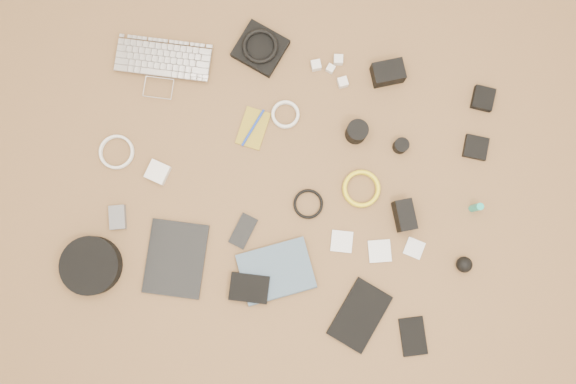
% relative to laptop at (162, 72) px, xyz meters
% --- Properties ---
extents(room_shell, '(4.04, 4.04, 2.58)m').
position_rel_laptop_xyz_m(room_shell, '(0.52, -0.35, 1.24)').
color(room_shell, brown).
rests_on(room_shell, ground).
extents(laptop, '(0.36, 0.26, 0.03)m').
position_rel_laptop_xyz_m(laptop, '(0.00, 0.00, 0.00)').
color(laptop, '#B4B4B9').
rests_on(laptop, ground).
extents(headphone_pouch, '(0.21, 0.21, 0.03)m').
position_rel_laptop_xyz_m(headphone_pouch, '(0.35, 0.15, 0.00)').
color(headphone_pouch, black).
rests_on(headphone_pouch, ground).
extents(headphones, '(0.16, 0.16, 0.02)m').
position_rel_laptop_xyz_m(headphones, '(0.35, 0.15, 0.02)').
color(headphones, black).
rests_on(headphones, headphone_pouch).
extents(charger_a, '(0.04, 0.04, 0.03)m').
position_rel_laptop_xyz_m(charger_a, '(0.56, 0.12, 0.00)').
color(charger_a, silver).
rests_on(charger_a, ground).
extents(charger_b, '(0.04, 0.04, 0.03)m').
position_rel_laptop_xyz_m(charger_b, '(0.64, 0.15, 0.00)').
color(charger_b, silver).
rests_on(charger_b, ground).
extents(charger_c, '(0.04, 0.04, 0.03)m').
position_rel_laptop_xyz_m(charger_c, '(0.62, 0.11, -0.00)').
color(charger_c, silver).
rests_on(charger_c, ground).
extents(charger_d, '(0.05, 0.05, 0.03)m').
position_rel_laptop_xyz_m(charger_d, '(0.67, 0.07, 0.00)').
color(charger_d, silver).
rests_on(charger_d, ground).
extents(dslr_camera, '(0.13, 0.11, 0.07)m').
position_rel_laptop_xyz_m(dslr_camera, '(0.83, 0.13, 0.02)').
color(dslr_camera, black).
rests_on(dslr_camera, ground).
extents(lens_pouch, '(0.08, 0.09, 0.03)m').
position_rel_laptop_xyz_m(lens_pouch, '(1.19, 0.09, 0.00)').
color(lens_pouch, black).
rests_on(lens_pouch, ground).
extents(notebook_olive, '(0.11, 0.16, 0.01)m').
position_rel_laptop_xyz_m(notebook_olive, '(0.37, -0.15, -0.01)').
color(notebook_olive, olive).
rests_on(notebook_olive, ground).
extents(pen_blue, '(0.06, 0.15, 0.01)m').
position_rel_laptop_xyz_m(pen_blue, '(0.37, -0.15, -0.00)').
color(pen_blue, '#1430A6').
rests_on(pen_blue, notebook_olive).
extents(cable_white_a, '(0.13, 0.13, 0.01)m').
position_rel_laptop_xyz_m(cable_white_a, '(0.48, -0.08, -0.01)').
color(cable_white_a, white).
rests_on(cable_white_a, ground).
extents(lens_a, '(0.08, 0.08, 0.08)m').
position_rel_laptop_xyz_m(lens_a, '(0.74, -0.11, 0.03)').
color(lens_a, black).
rests_on(lens_a, ground).
extents(lens_b, '(0.06, 0.06, 0.05)m').
position_rel_laptop_xyz_m(lens_b, '(0.91, -0.13, 0.01)').
color(lens_b, black).
rests_on(lens_b, ground).
extents(card_reader, '(0.09, 0.09, 0.02)m').
position_rel_laptop_xyz_m(card_reader, '(1.19, -0.09, -0.00)').
color(card_reader, black).
rests_on(card_reader, ground).
extents(power_brick, '(0.09, 0.09, 0.03)m').
position_rel_laptop_xyz_m(power_brick, '(0.06, -0.37, 0.00)').
color(power_brick, silver).
rests_on(power_brick, ground).
extents(cable_white_b, '(0.14, 0.14, 0.01)m').
position_rel_laptop_xyz_m(cable_white_b, '(-0.11, -0.32, -0.01)').
color(cable_white_b, white).
rests_on(cable_white_b, ground).
extents(cable_black, '(0.13, 0.13, 0.01)m').
position_rel_laptop_xyz_m(cable_black, '(0.61, -0.40, -0.01)').
color(cable_black, black).
rests_on(cable_black, ground).
extents(cable_yellow, '(0.15, 0.15, 0.02)m').
position_rel_laptop_xyz_m(cable_yellow, '(0.79, -0.31, -0.01)').
color(cable_yellow, yellow).
rests_on(cable_yellow, ground).
extents(flash, '(0.09, 0.12, 0.08)m').
position_rel_laptop_xyz_m(flash, '(0.96, -0.38, 0.03)').
color(flash, black).
rests_on(flash, ground).
extents(lens_cleaner, '(0.03, 0.03, 0.09)m').
position_rel_laptop_xyz_m(lens_cleaner, '(1.20, -0.32, 0.03)').
color(lens_cleaner, '#19A591').
rests_on(lens_cleaner, ground).
extents(battery_charger, '(0.08, 0.10, 0.02)m').
position_rel_laptop_xyz_m(battery_charger, '(-0.06, -0.56, -0.00)').
color(battery_charger, '#5D5D62').
rests_on(battery_charger, ground).
extents(tablet, '(0.22, 0.27, 0.01)m').
position_rel_laptop_xyz_m(tablet, '(0.18, -0.67, -0.01)').
color(tablet, black).
rests_on(tablet, ground).
extents(phone, '(0.09, 0.13, 0.01)m').
position_rel_laptop_xyz_m(phone, '(0.40, -0.53, -0.01)').
color(phone, black).
rests_on(phone, ground).
extents(filter_case_left, '(0.08, 0.08, 0.01)m').
position_rel_laptop_xyz_m(filter_case_left, '(0.75, -0.51, -0.01)').
color(filter_case_left, silver).
rests_on(filter_case_left, ground).
extents(filter_case_mid, '(0.10, 0.10, 0.01)m').
position_rel_laptop_xyz_m(filter_case_mid, '(0.89, -0.52, -0.01)').
color(filter_case_mid, silver).
rests_on(filter_case_mid, ground).
extents(filter_case_right, '(0.08, 0.08, 0.01)m').
position_rel_laptop_xyz_m(filter_case_right, '(1.01, -0.49, -0.01)').
color(filter_case_right, silver).
rests_on(filter_case_right, ground).
extents(air_blower, '(0.07, 0.07, 0.06)m').
position_rel_laptop_xyz_m(air_blower, '(1.19, -0.52, 0.01)').
color(air_blower, black).
rests_on(air_blower, ground).
extents(headphone_case, '(0.25, 0.25, 0.06)m').
position_rel_laptop_xyz_m(headphone_case, '(-0.11, -0.74, 0.01)').
color(headphone_case, black).
rests_on(headphone_case, ground).
extents(drive_case, '(0.14, 0.10, 0.03)m').
position_rel_laptop_xyz_m(drive_case, '(0.45, -0.73, 0.00)').
color(drive_case, black).
rests_on(drive_case, ground).
extents(paperback, '(0.31, 0.28, 0.02)m').
position_rel_laptop_xyz_m(paperback, '(0.58, -0.74, -0.00)').
color(paperback, '#40576D').
rests_on(paperback, ground).
extents(notebook_black_a, '(0.22, 0.26, 0.02)m').
position_rel_laptop_xyz_m(notebook_black_a, '(0.86, -0.76, -0.01)').
color(notebook_black_a, black).
rests_on(notebook_black_a, ground).
extents(notebook_black_b, '(0.12, 0.15, 0.01)m').
position_rel_laptop_xyz_m(notebook_black_b, '(1.05, -0.80, -0.01)').
color(notebook_black_b, black).
rests_on(notebook_black_b, ground).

